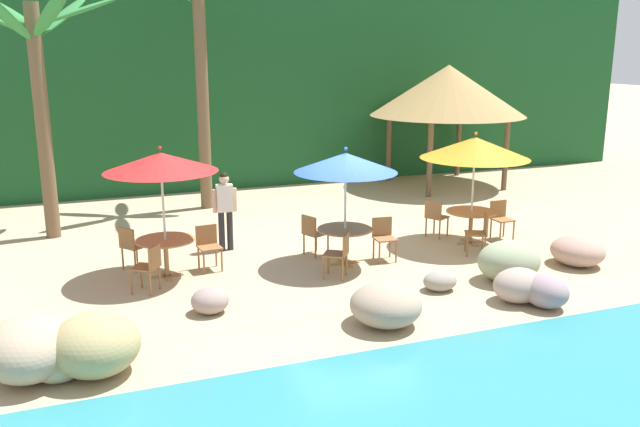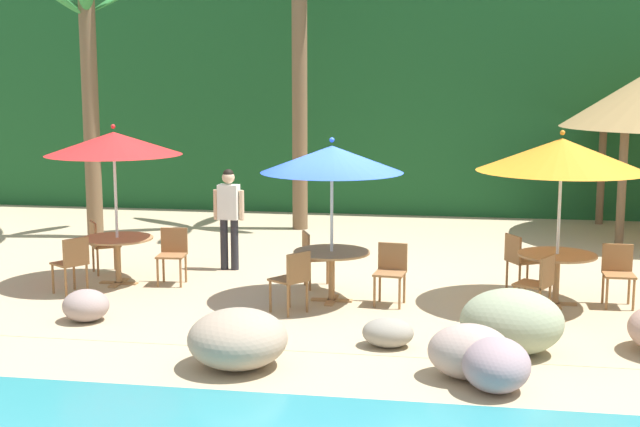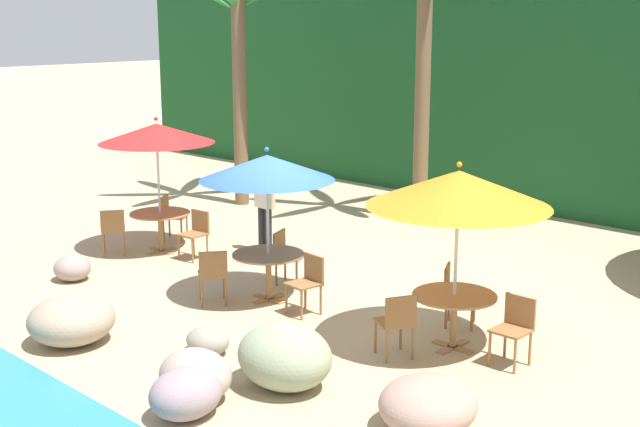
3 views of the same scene
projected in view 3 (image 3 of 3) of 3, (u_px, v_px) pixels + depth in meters
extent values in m
plane|color=tan|center=(291.00, 300.00, 13.14)|extent=(120.00, 120.00, 0.00)
cube|color=tan|center=(291.00, 300.00, 13.13)|extent=(18.00, 5.20, 0.01)
cube|color=#194C23|center=(583.00, 74.00, 18.78)|extent=(28.00, 2.40, 6.00)
ellipsoid|color=gray|center=(208.00, 341.00, 11.02)|extent=(0.62, 0.50, 0.35)
ellipsoid|color=tan|center=(195.00, 375.00, 9.67)|extent=(0.90, 0.77, 0.59)
ellipsoid|color=gray|center=(72.00, 268.00, 14.05)|extent=(0.62, 0.60, 0.43)
ellipsoid|color=gray|center=(71.00, 320.00, 11.34)|extent=(1.12, 1.16, 0.65)
ellipsoid|color=gray|center=(186.00, 393.00, 9.25)|extent=(0.71, 0.85, 0.56)
ellipsoid|color=gray|center=(285.00, 356.00, 9.98)|extent=(1.21, 1.01, 0.77)
ellipsoid|color=tan|center=(428.00, 405.00, 8.95)|extent=(1.02, 1.08, 0.58)
cylinder|color=silver|center=(159.00, 191.00, 15.55)|extent=(0.04, 0.04, 2.30)
cone|color=red|center=(156.00, 133.00, 15.31)|extent=(2.08, 2.08, 0.35)
sphere|color=red|center=(156.00, 119.00, 15.25)|extent=(0.07, 0.07, 0.07)
cube|color=#A37547|center=(162.00, 251.00, 15.81)|extent=(0.60, 0.12, 0.03)
cube|color=#A37547|center=(162.00, 251.00, 15.81)|extent=(0.12, 0.60, 0.03)
cylinder|color=#A37547|center=(161.00, 232.00, 15.73)|extent=(0.09, 0.09, 0.71)
cylinder|color=#A37547|center=(160.00, 213.00, 15.65)|extent=(1.10, 1.10, 0.03)
cylinder|color=olive|center=(193.00, 251.00, 15.00)|extent=(0.04, 0.04, 0.45)
cylinder|color=olive|center=(179.00, 248.00, 15.22)|extent=(0.04, 0.04, 0.45)
cylinder|color=olive|center=(207.00, 247.00, 15.27)|extent=(0.04, 0.04, 0.45)
cylinder|color=olive|center=(193.00, 244.00, 15.49)|extent=(0.04, 0.04, 0.45)
cube|color=olive|center=(193.00, 234.00, 15.19)|extent=(0.46, 0.46, 0.03)
cube|color=olive|center=(200.00, 222.00, 15.30)|extent=(0.42, 0.07, 0.42)
cylinder|color=olive|center=(187.00, 227.00, 16.73)|extent=(0.04, 0.04, 0.45)
cylinder|color=olive|center=(182.00, 231.00, 16.38)|extent=(0.04, 0.04, 0.45)
cylinder|color=olive|center=(169.00, 226.00, 16.78)|extent=(0.04, 0.04, 0.45)
cylinder|color=olive|center=(164.00, 231.00, 16.43)|extent=(0.04, 0.04, 0.45)
cube|color=olive|center=(175.00, 217.00, 16.53)|extent=(0.59, 0.59, 0.03)
cube|color=olive|center=(165.00, 206.00, 16.51)|extent=(0.27, 0.36, 0.42)
cylinder|color=olive|center=(104.00, 241.00, 15.71)|extent=(0.04, 0.04, 0.45)
cylinder|color=olive|center=(124.00, 239.00, 15.79)|extent=(0.04, 0.04, 0.45)
cylinder|color=olive|center=(104.00, 246.00, 15.37)|extent=(0.04, 0.04, 0.45)
cylinder|color=olive|center=(124.00, 244.00, 15.45)|extent=(0.04, 0.04, 0.45)
cube|color=olive|center=(113.00, 230.00, 15.52)|extent=(0.58, 0.58, 0.03)
cube|color=olive|center=(112.00, 222.00, 15.29)|extent=(0.26, 0.37, 0.42)
cylinder|color=silver|center=(268.00, 232.00, 12.89)|extent=(0.04, 0.04, 2.16)
cone|color=blue|center=(267.00, 168.00, 12.67)|extent=(2.03, 2.03, 0.38)
sphere|color=blue|center=(267.00, 149.00, 12.61)|extent=(0.07, 0.07, 0.07)
cube|color=#A37547|center=(269.00, 299.00, 13.13)|extent=(0.60, 0.12, 0.03)
cube|color=#A37547|center=(269.00, 299.00, 13.13)|extent=(0.12, 0.60, 0.03)
cylinder|color=#A37547|center=(269.00, 277.00, 13.05)|extent=(0.09, 0.09, 0.71)
cylinder|color=#A37547|center=(268.00, 254.00, 12.97)|extent=(1.10, 1.10, 0.03)
cylinder|color=olive|center=(302.00, 305.00, 12.20)|extent=(0.04, 0.04, 0.45)
cylinder|color=olive|center=(286.00, 299.00, 12.47)|extent=(0.04, 0.04, 0.45)
cylinder|color=olive|center=(321.00, 300.00, 12.43)|extent=(0.04, 0.04, 0.45)
cylinder|color=olive|center=(305.00, 294.00, 12.69)|extent=(0.04, 0.04, 0.45)
cube|color=olive|center=(303.00, 284.00, 12.39)|extent=(0.46, 0.46, 0.03)
cube|color=olive|center=(314.00, 269.00, 12.47)|extent=(0.42, 0.08, 0.42)
cylinder|color=olive|center=(305.00, 269.00, 13.95)|extent=(0.04, 0.04, 0.45)
cylinder|color=olive|center=(297.00, 275.00, 13.63)|extent=(0.04, 0.04, 0.45)
cylinder|color=olive|center=(285.00, 267.00, 14.08)|extent=(0.04, 0.04, 0.45)
cylinder|color=olive|center=(276.00, 273.00, 13.76)|extent=(0.04, 0.04, 0.45)
cube|color=olive|center=(291.00, 257.00, 13.80)|extent=(0.55, 0.55, 0.03)
cube|color=olive|center=(279.00, 244.00, 13.83)|extent=(0.19, 0.40, 0.42)
cylinder|color=olive|center=(200.00, 286.00, 13.06)|extent=(0.04, 0.04, 0.45)
cylinder|color=olive|center=(224.00, 285.00, 13.13)|extent=(0.04, 0.04, 0.45)
cylinder|color=olive|center=(202.00, 294.00, 12.72)|extent=(0.04, 0.04, 0.45)
cylinder|color=olive|center=(226.00, 292.00, 12.79)|extent=(0.04, 0.04, 0.45)
cube|color=olive|center=(213.00, 274.00, 12.87)|extent=(0.59, 0.59, 0.03)
cube|color=olive|center=(213.00, 265.00, 12.64)|extent=(0.27, 0.36, 0.42)
cylinder|color=silver|center=(456.00, 266.00, 10.99)|extent=(0.04, 0.04, 2.24)
cone|color=orange|center=(458.00, 188.00, 10.75)|extent=(2.35, 2.35, 0.46)
sphere|color=orange|center=(459.00, 164.00, 10.68)|extent=(0.07, 0.07, 0.07)
cube|color=#A37547|center=(453.00, 347.00, 11.24)|extent=(0.60, 0.12, 0.03)
cube|color=#A37547|center=(453.00, 347.00, 11.24)|extent=(0.12, 0.60, 0.03)
cylinder|color=#A37547|center=(454.00, 321.00, 11.16)|extent=(0.09, 0.09, 0.71)
cylinder|color=#A37547|center=(454.00, 296.00, 11.08)|extent=(1.10, 1.10, 0.03)
cylinder|color=olive|center=(515.00, 357.00, 10.37)|extent=(0.04, 0.04, 0.45)
cylinder|color=olive|center=(490.00, 349.00, 10.61)|extent=(0.04, 0.04, 0.45)
cylinder|color=olive|center=(530.00, 349.00, 10.63)|extent=(0.04, 0.04, 0.45)
cylinder|color=olive|center=(505.00, 341.00, 10.86)|extent=(0.04, 0.04, 0.45)
cube|color=olive|center=(511.00, 331.00, 10.56)|extent=(0.42, 0.42, 0.03)
cube|color=olive|center=(520.00, 312.00, 10.66)|extent=(0.42, 0.04, 0.42)
cylinder|color=olive|center=(474.00, 308.00, 12.11)|extent=(0.04, 0.04, 0.45)
cylinder|color=olive|center=(472.00, 316.00, 11.77)|extent=(0.04, 0.04, 0.45)
cylinder|color=olive|center=(449.00, 306.00, 12.20)|extent=(0.04, 0.04, 0.45)
cylinder|color=olive|center=(446.00, 314.00, 11.87)|extent=(0.04, 0.04, 0.45)
cube|color=olive|center=(461.00, 294.00, 11.93)|extent=(0.57, 0.57, 0.03)
cube|color=olive|center=(447.00, 280.00, 11.94)|extent=(0.23, 0.39, 0.42)
cylinder|color=olive|center=(375.00, 337.00, 11.02)|extent=(0.04, 0.04, 0.45)
cylinder|color=olive|center=(401.00, 333.00, 11.14)|extent=(0.04, 0.04, 0.45)
cylinder|color=olive|center=(386.00, 347.00, 10.69)|extent=(0.04, 0.04, 0.45)
cylinder|color=olive|center=(412.00, 343.00, 10.81)|extent=(0.04, 0.04, 0.45)
cube|color=olive|center=(394.00, 322.00, 10.86)|extent=(0.56, 0.56, 0.03)
cube|color=olive|center=(401.00, 313.00, 10.63)|extent=(0.22, 0.39, 0.42)
cylinder|color=brown|center=(240.00, 91.00, 19.22)|extent=(0.32, 0.32, 5.19)
cylinder|color=brown|center=(423.00, 75.00, 17.64)|extent=(0.32, 0.32, 6.10)
cylinder|color=#232328|center=(262.00, 229.00, 15.70)|extent=(0.13, 0.13, 0.86)
cylinder|color=#232328|center=(268.00, 231.00, 15.58)|extent=(0.13, 0.13, 0.86)
cube|color=silver|center=(264.00, 192.00, 15.48)|extent=(0.35, 0.23, 0.58)
cylinder|color=#D6AD89|center=(256.00, 193.00, 15.64)|extent=(0.08, 0.08, 0.50)
cylinder|color=#D6AD89|center=(273.00, 196.00, 15.34)|extent=(0.08, 0.08, 0.50)
sphere|color=#D6AD89|center=(264.00, 169.00, 15.38)|extent=(0.21, 0.21, 0.21)
sphere|color=black|center=(264.00, 166.00, 15.37)|extent=(0.18, 0.18, 0.18)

